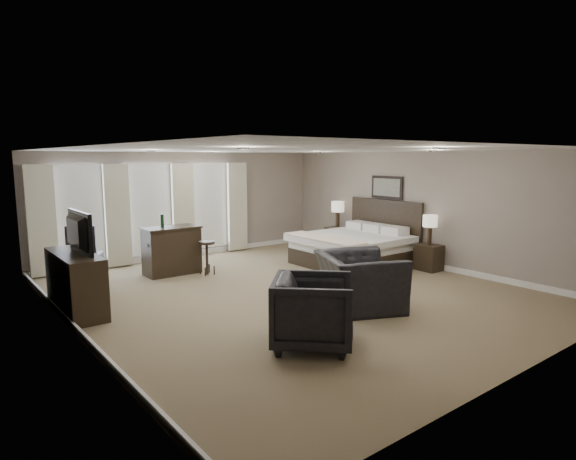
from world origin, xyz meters
TOP-DOWN VIEW (x-y plane):
  - room at (0.00, 0.00)m, footprint 7.60×8.60m
  - window_bay at (-1.00, 4.11)m, footprint 5.25×0.20m
  - bed at (2.58, 1.00)m, footprint 2.28×2.18m
  - nightstand_near at (3.47, -0.45)m, footprint 0.43×0.52m
  - nightstand_far at (3.47, 2.45)m, footprint 0.46×0.56m
  - lamp_near at (3.47, -0.45)m, footprint 0.32×0.32m
  - lamp_far at (3.47, 2.45)m, footprint 0.34×0.34m
  - wall_art at (3.70, 1.00)m, footprint 0.04×0.96m
  - dresser at (-3.45, 1.23)m, footprint 0.54×1.67m
  - tv at (-3.45, 1.23)m, footprint 0.66×1.15m
  - armchair_near at (0.32, -1.36)m, footprint 1.38×1.62m
  - armchair_far at (-1.38, -2.17)m, footprint 1.38×1.38m
  - bar_counter at (-1.14, 2.71)m, footprint 1.18×0.61m
  - bar_stool_left at (-1.55, 2.60)m, footprint 0.40×0.40m
  - bar_stool_right at (-0.57, 2.21)m, footprint 0.36×0.36m
  - desk_chair at (-2.86, 2.81)m, footprint 0.84×0.84m

SIDE VIEW (x-z plane):
  - nightstand_near at x=3.47m, z-range 0.00..0.57m
  - nightstand_far at x=3.47m, z-range 0.00..0.61m
  - bar_stool_right at x=-0.57m, z-range 0.00..0.72m
  - bar_stool_left at x=-1.55m, z-range 0.00..0.73m
  - dresser at x=-3.45m, z-range 0.00..0.97m
  - bar_counter at x=-1.14m, z-range 0.00..1.03m
  - armchair_far at x=-1.38m, z-range 0.00..1.04m
  - armchair_near at x=0.32m, z-range 0.00..1.20m
  - desk_chair at x=-2.86m, z-range 0.00..1.22m
  - bed at x=2.58m, z-range 0.00..1.45m
  - lamp_near at x=3.47m, z-range 0.57..1.23m
  - lamp_far at x=3.47m, z-range 0.61..1.32m
  - tv at x=-3.45m, z-range 0.97..1.12m
  - window_bay at x=-1.00m, z-range 0.05..2.35m
  - room at x=0.00m, z-range -0.02..2.62m
  - wall_art at x=3.70m, z-range 1.47..2.03m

